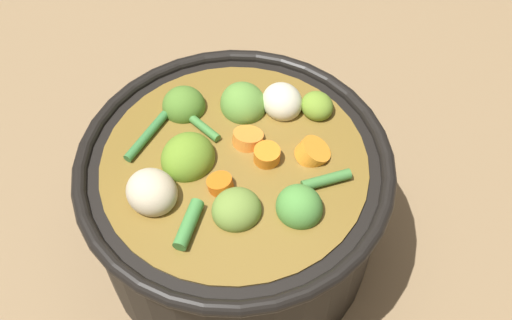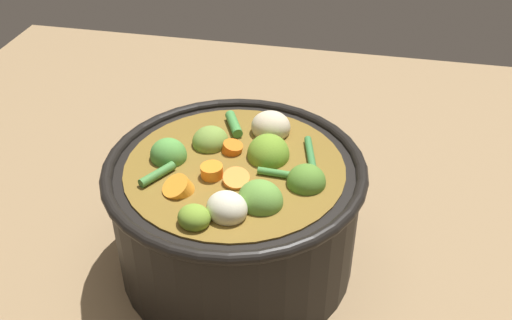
% 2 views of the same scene
% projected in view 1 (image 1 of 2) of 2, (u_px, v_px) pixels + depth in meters
% --- Properties ---
extents(ground_plane, '(1.10, 1.10, 0.00)m').
position_uv_depth(ground_plane, '(238.00, 240.00, 0.59)').
color(ground_plane, '#8C704C').
extents(cooking_pot, '(0.26, 0.26, 0.15)m').
position_uv_depth(cooking_pot, '(236.00, 200.00, 0.53)').
color(cooking_pot, black).
rests_on(cooking_pot, ground_plane).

